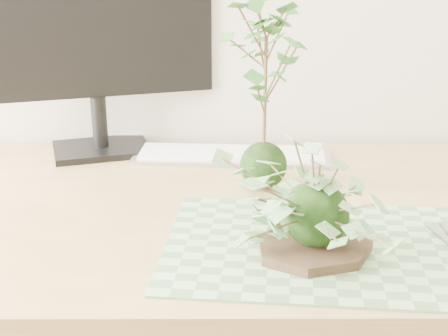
{
  "coord_description": "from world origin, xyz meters",
  "views": [
    {
      "loc": [
        -0.0,
        0.23,
        1.17
      ],
      "look_at": [
        0.0,
        1.14,
        0.84
      ],
      "focal_mm": 50.0,
      "sensor_mm": 36.0,
      "label": 1
    }
  ],
  "objects_px": {
    "desk": "(259,250)",
    "ivy_kokedama": "(318,185)",
    "keyboard": "(232,155)",
    "monitor": "(94,33)",
    "maple_kokedama": "(266,51)"
  },
  "relations": [
    {
      "from": "desk",
      "to": "ivy_kokedama",
      "type": "relative_size",
      "value": 4.96
    },
    {
      "from": "desk",
      "to": "keyboard",
      "type": "xyz_separation_m",
      "value": [
        -0.05,
        0.24,
        0.1
      ]
    },
    {
      "from": "keyboard",
      "to": "monitor",
      "type": "height_order",
      "value": "monitor"
    },
    {
      "from": "ivy_kokedama",
      "to": "monitor",
      "type": "height_order",
      "value": "monitor"
    },
    {
      "from": "ivy_kokedama",
      "to": "monitor",
      "type": "distance_m",
      "value": 0.64
    },
    {
      "from": "keyboard",
      "to": "monitor",
      "type": "relative_size",
      "value": 0.86
    },
    {
      "from": "maple_kokedama",
      "to": "monitor",
      "type": "bearing_deg",
      "value": 147.41
    },
    {
      "from": "keyboard",
      "to": "monitor",
      "type": "bearing_deg",
      "value": 173.32
    },
    {
      "from": "desk",
      "to": "ivy_kokedama",
      "type": "height_order",
      "value": "ivy_kokedama"
    },
    {
      "from": "desk",
      "to": "maple_kokedama",
      "type": "xyz_separation_m",
      "value": [
        0.01,
        0.08,
        0.34
      ]
    },
    {
      "from": "desk",
      "to": "maple_kokedama",
      "type": "bearing_deg",
      "value": 83.58
    },
    {
      "from": "monitor",
      "to": "desk",
      "type": "bearing_deg",
      "value": -59.06
    },
    {
      "from": "monitor",
      "to": "ivy_kokedama",
      "type": "bearing_deg",
      "value": -67.79
    },
    {
      "from": "desk",
      "to": "monitor",
      "type": "relative_size",
      "value": 3.3
    },
    {
      "from": "maple_kokedama",
      "to": "monitor",
      "type": "xyz_separation_m",
      "value": [
        -0.34,
        0.22,
        0.0
      ]
    }
  ]
}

